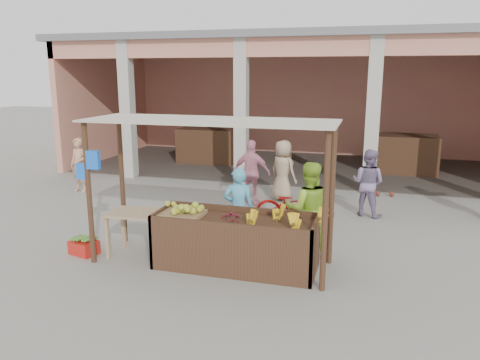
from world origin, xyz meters
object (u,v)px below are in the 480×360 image
(motorcycle, at_px, (295,205))
(vendor_blue, at_px, (238,206))
(fruit_stall, at_px, (236,244))
(side_table, at_px, (137,220))
(red_crate, at_px, (84,247))
(vendor_green, at_px, (308,207))

(motorcycle, bearing_deg, vendor_blue, 144.93)
(fruit_stall, xyz_separation_m, side_table, (-1.76, 0.03, 0.25))
(side_table, bearing_deg, motorcycle, 39.75)
(vendor_blue, bearing_deg, red_crate, 6.99)
(fruit_stall, bearing_deg, motorcycle, 76.30)
(side_table, bearing_deg, vendor_blue, 22.02)
(fruit_stall, relative_size, side_table, 2.55)
(motorcycle, bearing_deg, red_crate, 119.30)
(red_crate, xyz_separation_m, motorcycle, (3.29, 2.53, 0.32))
(red_crate, height_order, vendor_blue, vendor_blue)
(side_table, distance_m, motorcycle, 3.29)
(fruit_stall, bearing_deg, vendor_blue, 102.96)
(side_table, height_order, vendor_blue, vendor_blue)
(red_crate, height_order, motorcycle, motorcycle)
(vendor_blue, distance_m, vendor_green, 1.24)
(side_table, xyz_separation_m, vendor_green, (2.81, 0.82, 0.22))
(vendor_green, height_order, motorcycle, vendor_green)
(fruit_stall, relative_size, vendor_green, 1.50)
(fruit_stall, bearing_deg, vendor_green, 39.22)
(fruit_stall, xyz_separation_m, motorcycle, (0.57, 2.35, 0.04))
(fruit_stall, relative_size, motorcycle, 1.53)
(side_table, distance_m, red_crate, 1.11)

